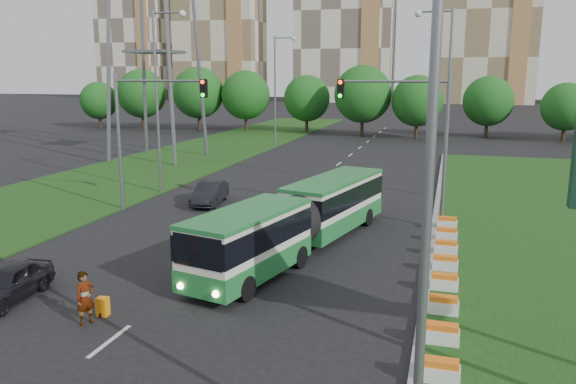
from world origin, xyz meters
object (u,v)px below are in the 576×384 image
(traffic_mast_left, at_px, (143,121))
(articulated_bus, at_px, (297,219))
(traffic_mast_median, at_px, (414,126))
(pedestrian, at_px, (85,298))
(car_left_far, at_px, (210,193))
(shopping_trolley, at_px, (103,307))
(car_left_near, at_px, (8,283))

(traffic_mast_left, relative_size, articulated_bus, 0.54)
(traffic_mast_median, height_order, pedestrian, traffic_mast_median)
(car_left_far, relative_size, shopping_trolley, 6.63)
(car_left_near, relative_size, pedestrian, 2.16)
(traffic_mast_median, height_order, traffic_mast_left, same)
(pedestrian, bearing_deg, traffic_mast_median, -8.24)
(pedestrian, bearing_deg, shopping_trolley, 13.37)
(car_left_near, bearing_deg, traffic_mast_median, 42.33)
(traffic_mast_median, height_order, shopping_trolley, traffic_mast_median)
(articulated_bus, relative_size, car_left_near, 3.86)
(traffic_mast_left, bearing_deg, car_left_far, 46.70)
(traffic_mast_median, height_order, car_left_near, traffic_mast_median)
(traffic_mast_left, xyz_separation_m, pedestrian, (5.98, -14.15, -4.46))
(pedestrian, bearing_deg, articulated_bus, -2.58)
(car_left_near, xyz_separation_m, car_left_far, (0.64, 16.16, 0.03))
(traffic_mast_left, bearing_deg, pedestrian, -67.09)
(traffic_mast_median, distance_m, traffic_mast_left, 15.19)
(car_left_near, height_order, car_left_far, car_left_far)
(articulated_bus, xyz_separation_m, shopping_trolley, (-4.39, -8.72, -1.19))
(car_left_near, height_order, shopping_trolley, car_left_near)
(car_left_far, bearing_deg, pedestrian, -87.37)
(articulated_bus, xyz_separation_m, pedestrian, (-4.51, -9.44, -0.61))
(car_left_near, bearing_deg, shopping_trolley, -7.82)
(shopping_trolley, bearing_deg, traffic_mast_left, 110.39)
(traffic_mast_median, bearing_deg, pedestrian, -121.20)
(car_left_near, height_order, pedestrian, pedestrian)
(articulated_bus, height_order, car_left_far, articulated_bus)
(car_left_near, relative_size, car_left_far, 0.92)
(car_left_far, distance_m, shopping_trolley, 16.69)
(articulated_bus, bearing_deg, car_left_near, -121.34)
(traffic_mast_left, bearing_deg, articulated_bus, -24.22)
(traffic_mast_median, xyz_separation_m, car_left_near, (-13.06, -14.25, -4.69))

